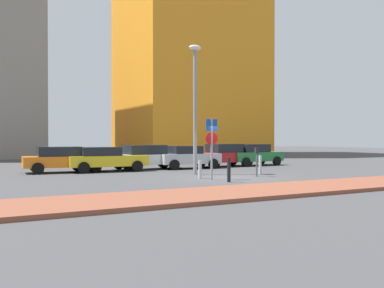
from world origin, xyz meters
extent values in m
plane|color=#424244|center=(0.00, 0.00, 0.00)|extent=(120.00, 120.00, 0.00)
cube|color=brown|center=(0.00, -5.46, 0.07)|extent=(40.00, 3.13, 0.14)
cube|color=orange|center=(-6.32, 6.97, 0.62)|extent=(4.61, 1.90, 0.60)
cube|color=black|center=(-6.66, 6.99, 1.19)|extent=(2.39, 1.66, 0.53)
cylinder|color=black|center=(-4.74, 7.74, 0.32)|extent=(0.65, 0.25, 0.64)
cylinder|color=black|center=(-4.82, 6.06, 0.32)|extent=(0.65, 0.25, 0.64)
cylinder|color=black|center=(-7.82, 7.89, 0.32)|extent=(0.65, 0.25, 0.64)
cylinder|color=black|center=(-7.90, 6.20, 0.32)|extent=(0.65, 0.25, 0.64)
cube|color=gold|center=(-4.04, 6.47, 0.63)|extent=(4.55, 1.92, 0.61)
cube|color=black|center=(-4.47, 6.48, 1.18)|extent=(2.25, 1.71, 0.50)
cylinder|color=black|center=(-2.48, 7.31, 0.32)|extent=(0.65, 0.24, 0.64)
cylinder|color=black|center=(-2.54, 5.53, 0.32)|extent=(0.65, 0.24, 0.64)
cylinder|color=black|center=(-5.54, 7.40, 0.32)|extent=(0.65, 0.24, 0.64)
cylinder|color=black|center=(-5.60, 5.63, 0.32)|extent=(0.65, 0.24, 0.64)
cube|color=white|center=(-1.38, 7.01, 0.63)|extent=(4.52, 1.86, 0.62)
cube|color=black|center=(-1.50, 7.01, 1.23)|extent=(2.45, 1.65, 0.57)
cylinder|color=black|center=(0.10, 7.91, 0.32)|extent=(0.65, 0.25, 0.64)
cylinder|color=black|center=(0.17, 6.23, 0.32)|extent=(0.65, 0.25, 0.64)
cylinder|color=black|center=(-2.93, 7.79, 0.32)|extent=(0.65, 0.25, 0.64)
cylinder|color=black|center=(-2.86, 6.11, 0.32)|extent=(0.65, 0.25, 0.64)
cube|color=#B7BABF|center=(1.25, 6.43, 0.64)|extent=(4.01, 1.97, 0.64)
cube|color=black|center=(1.01, 6.45, 1.20)|extent=(1.93, 1.73, 0.49)
cylinder|color=black|center=(2.62, 7.25, 0.32)|extent=(0.65, 0.25, 0.64)
cylinder|color=black|center=(2.53, 5.48, 0.32)|extent=(0.65, 0.25, 0.64)
cylinder|color=black|center=(-0.04, 7.39, 0.32)|extent=(0.65, 0.25, 0.64)
cylinder|color=black|center=(-0.13, 5.62, 0.32)|extent=(0.65, 0.25, 0.64)
cube|color=red|center=(4.32, 6.98, 0.64)|extent=(4.05, 1.96, 0.64)
cube|color=black|center=(4.30, 6.98, 1.25)|extent=(2.16, 1.72, 0.58)
cylinder|color=black|center=(5.63, 7.93, 0.32)|extent=(0.65, 0.25, 0.64)
cylinder|color=black|center=(5.71, 6.17, 0.32)|extent=(0.65, 0.25, 0.64)
cylinder|color=black|center=(2.93, 7.79, 0.32)|extent=(0.65, 0.25, 0.64)
cylinder|color=black|center=(3.02, 6.03, 0.32)|extent=(0.65, 0.25, 0.64)
cube|color=#237238|center=(6.73, 6.90, 0.64)|extent=(4.22, 1.93, 0.64)
cube|color=black|center=(6.55, 6.89, 1.24)|extent=(2.27, 1.67, 0.56)
cylinder|color=black|center=(8.07, 7.82, 0.32)|extent=(0.65, 0.26, 0.64)
cylinder|color=black|center=(8.18, 6.17, 0.32)|extent=(0.65, 0.26, 0.64)
cylinder|color=black|center=(5.27, 7.63, 0.32)|extent=(0.65, 0.26, 0.64)
cylinder|color=black|center=(5.39, 5.98, 0.32)|extent=(0.65, 0.26, 0.64)
cylinder|color=gray|center=(-1.11, -0.55, 1.43)|extent=(0.10, 0.10, 2.85)
cube|color=#1447B7|center=(-1.11, -0.55, 2.55)|extent=(0.55, 0.13, 0.55)
cylinder|color=red|center=(-1.11, -0.55, 1.92)|extent=(0.60, 0.12, 0.60)
cylinder|color=#4C4C51|center=(1.68, -0.27, 0.59)|extent=(0.08, 0.08, 1.18)
cube|color=black|center=(1.68, -0.27, 1.32)|extent=(0.18, 0.14, 0.28)
cylinder|color=gray|center=(-0.50, 2.25, 3.29)|extent=(0.20, 0.20, 6.58)
ellipsoid|color=silver|center=(-0.50, 2.25, 6.73)|extent=(0.70, 0.36, 0.30)
cylinder|color=#B7B7BC|center=(2.78, 0.91, 0.51)|extent=(0.16, 0.16, 1.02)
cylinder|color=black|center=(-0.97, -1.81, 0.55)|extent=(0.16, 0.16, 1.09)
cylinder|color=#B7B7BC|center=(-1.31, 0.21, 0.44)|extent=(0.17, 0.17, 0.88)
cube|color=orange|center=(11.58, 26.47, 15.58)|extent=(14.56, 13.42, 31.16)
camera|label=1|loc=(-11.01, -17.47, 1.94)|focal=39.37mm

